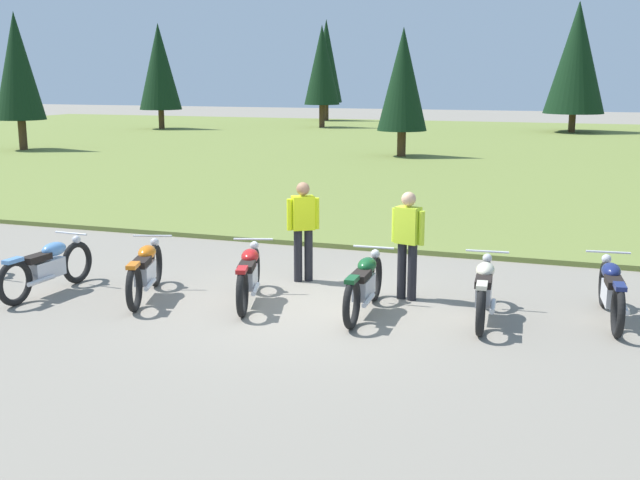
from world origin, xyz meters
The scene contains 11 objects.
ground_plane centered at (0.00, 0.00, 0.00)m, with size 140.00×140.00×0.00m, color gray.
grass_moorland centered at (0.00, 25.91, 0.05)m, with size 80.00×44.00×0.10m, color olive.
forest_treeline centered at (-0.83, 33.39, 4.40)m, with size 39.39×29.40×8.89m.
motorcycle_sky_blue centered at (-4.11, -0.64, 0.44)m, with size 0.62×2.10×0.88m.
motorcycle_orange centered at (-2.52, -0.35, 0.44)m, with size 0.87×2.02×0.88m.
motorcycle_red centered at (-0.90, -0.06, 0.44)m, with size 0.82×2.04×0.88m.
motorcycle_british_green centered at (0.89, -0.03, 0.44)m, with size 0.62×2.10×0.88m.
motorcycle_cream centered at (2.56, 0.24, 0.44)m, with size 0.62×2.10×0.88m.
motorcycle_navy centered at (4.24, 0.77, 0.44)m, with size 0.62×2.10×0.88m.
rider_in_hivis_vest centered at (-0.57, 1.39, 0.95)m, with size 0.47×0.38×1.67m.
rider_near_row_end centered at (1.31, 0.90, 0.95)m, with size 0.53×0.31×1.67m.
Camera 1 is at (3.81, -10.38, 3.36)m, focal length 43.44 mm.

